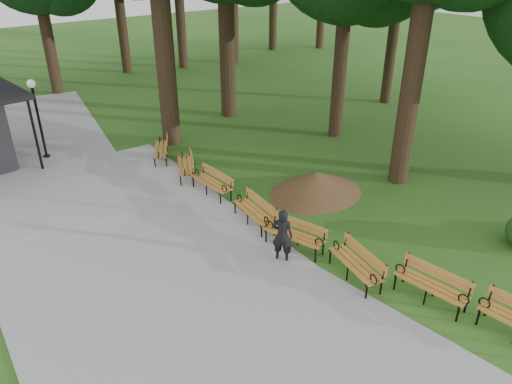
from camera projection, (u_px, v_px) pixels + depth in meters
ground at (320, 264)px, 13.24m from camera, size 100.00×100.00×0.00m
path at (138, 264)px, 13.19m from camera, size 12.00×38.00×0.06m
person at (282, 235)px, 13.05m from camera, size 0.65×0.69×1.59m
lamp_post at (35, 103)px, 18.72m from camera, size 0.32×0.32×3.23m
dirt_mound at (316, 182)px, 16.81m from camera, size 2.93×2.93×0.81m
bench_1 at (431, 286)px, 11.68m from camera, size 0.88×1.97×0.88m
bench_2 at (355, 264)px, 12.47m from camera, size 1.04×1.99×0.88m
bench_3 at (294, 236)px, 13.68m from camera, size 1.18×2.00×0.88m
bench_4 at (254, 212)px, 14.92m from camera, size 0.85×1.96×0.88m
bench_5 at (211, 183)px, 16.71m from camera, size 0.73×1.93×0.88m
bench_6 at (185, 166)px, 17.98m from camera, size 1.42×1.99×0.88m
bench_7 at (161, 149)px, 19.42m from camera, size 1.48×1.97×0.88m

